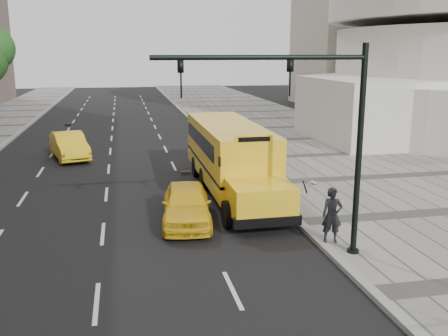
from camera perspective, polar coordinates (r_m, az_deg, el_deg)
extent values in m
plane|color=black|center=(22.68, -10.77, -2.83)|extent=(140.00, 140.00, 0.00)
cube|color=gray|center=(25.71, 17.02, -1.11)|extent=(12.00, 140.00, 0.15)
cube|color=gray|center=(23.47, 4.02, -1.89)|extent=(0.30, 140.00, 0.15)
cube|color=white|center=(36.37, 16.75, 6.35)|extent=(8.00, 10.00, 4.40)
cube|color=yellow|center=(22.68, 0.48, 2.02)|extent=(2.50, 9.00, 2.45)
cube|color=yellow|center=(17.65, 4.21, -3.51)|extent=(2.20, 2.00, 1.10)
cube|color=black|center=(17.02, 4.98, -6.12)|extent=(2.38, 0.25, 0.35)
cube|color=black|center=(22.79, 0.48, 0.73)|extent=(2.52, 9.00, 0.12)
cube|color=black|center=(18.35, 3.38, 0.86)|extent=(2.05, 0.10, 0.90)
cube|color=black|center=(23.07, 0.22, 3.41)|extent=(2.52, 7.50, 0.70)
cube|color=yellow|center=(18.19, 3.42, 3.31)|extent=(1.40, 0.12, 0.28)
ellipsoid|color=silver|center=(16.64, 10.61, -1.88)|extent=(0.32, 0.32, 0.14)
cylinder|color=black|center=(16.81, 9.55, -2.39)|extent=(0.36, 0.47, 0.58)
cylinder|color=black|center=(17.85, 0.41, -5.31)|extent=(0.30, 1.00, 1.00)
cylinder|color=black|center=(18.43, 7.32, -4.82)|extent=(0.30, 1.00, 1.00)
cylinder|color=black|center=(22.76, -2.31, -1.24)|extent=(0.30, 1.00, 1.00)
cylinder|color=black|center=(23.21, 3.20, -0.96)|extent=(0.30, 1.00, 1.00)
cylinder|color=black|center=(25.16, -3.23, 0.14)|extent=(0.30, 1.00, 1.00)
cylinder|color=black|center=(25.57, 1.78, 0.37)|extent=(0.30, 1.00, 1.00)
imported|color=yellow|center=(18.29, -4.31, -4.11)|extent=(2.21, 4.48, 1.47)
imported|color=yellow|center=(30.71, -17.25, 2.46)|extent=(2.80, 4.96, 1.55)
imported|color=black|center=(16.38, 12.25, -5.30)|extent=(0.73, 0.55, 1.80)
cylinder|color=black|center=(15.14, 15.17, 1.45)|extent=(0.18, 0.18, 6.40)
cylinder|color=black|center=(16.02, 14.50, -9.38)|extent=(0.36, 0.36, 0.25)
cylinder|color=black|center=(13.75, 4.36, 12.49)|extent=(6.00, 0.14, 0.14)
imported|color=black|center=(14.01, 7.52, 10.18)|extent=(0.16, 0.20, 1.00)
imported|color=black|center=(13.34, -4.96, 10.10)|extent=(0.16, 0.20, 1.00)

